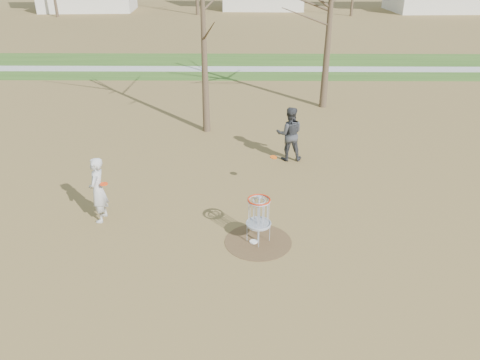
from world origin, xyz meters
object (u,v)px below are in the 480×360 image
Objects in this scene: player_throwing at (289,134)px; disc_golf_basket at (259,212)px; player_standing at (98,190)px; disc_grounded at (254,242)px.

player_throwing reaches higher than disc_golf_basket.
player_throwing is at bearing 129.33° from player_standing.
disc_golf_basket is at bearing 77.48° from player_throwing.
player_throwing is 5.77m from disc_grounded.
disc_golf_basket is at bearing 9.13° from disc_grounded.
player_standing reaches higher than disc_grounded.
disc_golf_basket is (-1.26, -5.49, -0.09)m from player_throwing.
disc_grounded is at bearing -170.87° from disc_golf_basket.
player_standing is 4.60m from disc_grounded.
disc_golf_basket is at bearing 78.06° from player_standing.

